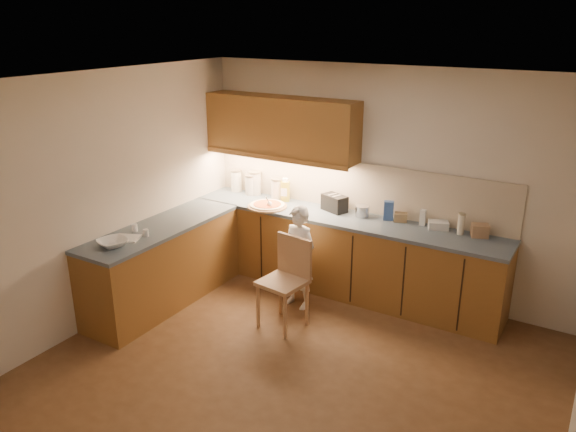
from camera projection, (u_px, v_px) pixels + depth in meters
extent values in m
plane|color=brown|center=(295.00, 370.00, 5.17)|extent=(4.50, 4.50, 0.00)
cube|color=beige|center=(385.00, 183.00, 6.35)|extent=(4.50, 0.04, 2.60)
cube|color=beige|center=(115.00, 355.00, 3.12)|extent=(4.50, 0.04, 2.60)
cube|color=beige|center=(109.00, 198.00, 5.83)|extent=(0.04, 4.00, 2.60)
cube|color=white|center=(297.00, 82.00, 4.30)|extent=(4.50, 4.00, 0.04)
cube|color=brown|center=(341.00, 255.00, 6.58)|extent=(3.75, 0.60, 0.88)
cube|color=brown|center=(164.00, 266.00, 6.29)|extent=(0.60, 2.00, 0.88)
cube|color=#465564|center=(342.00, 218.00, 6.42)|extent=(3.77, 0.62, 0.04)
cube|color=#465564|center=(160.00, 227.00, 6.14)|extent=(0.62, 2.02, 0.04)
cube|color=black|center=(221.00, 238.00, 7.07)|extent=(0.02, 0.01, 0.80)
cube|color=black|center=(261.00, 248.00, 6.78)|extent=(0.02, 0.01, 0.80)
cube|color=black|center=(304.00, 258.00, 6.49)|extent=(0.02, 0.01, 0.80)
cube|color=black|center=(351.00, 269.00, 6.20)|extent=(0.02, 0.01, 0.80)
cube|color=black|center=(403.00, 282.00, 5.91)|extent=(0.02, 0.01, 0.80)
cube|color=black|center=(461.00, 296.00, 5.62)|extent=(0.02, 0.01, 0.80)
cube|color=#C4B498|center=(354.00, 186.00, 6.55)|extent=(3.75, 0.02, 0.58)
cube|color=brown|center=(281.00, 126.00, 6.64)|extent=(1.95, 0.35, 0.70)
cube|color=brown|center=(273.00, 158.00, 6.62)|extent=(1.95, 0.02, 0.06)
cylinder|color=#A17B50|center=(267.00, 206.00, 6.73)|extent=(0.47, 0.47, 0.02)
cylinder|color=beige|center=(267.00, 205.00, 6.72)|extent=(0.42, 0.42, 0.02)
cylinder|color=#C5461A|center=(267.00, 204.00, 6.72)|extent=(0.33, 0.33, 0.01)
sphere|color=white|center=(270.00, 204.00, 6.65)|extent=(0.06, 0.06, 0.06)
cylinder|color=white|center=(270.00, 203.00, 6.58)|extent=(0.06, 0.11, 0.19)
imported|color=white|center=(299.00, 257.00, 6.15)|extent=(0.47, 0.34, 1.17)
cylinder|color=tan|center=(258.00, 306.00, 5.82)|extent=(0.04, 0.04, 0.48)
cylinder|color=tan|center=(285.00, 317.00, 5.60)|extent=(0.04, 0.04, 0.48)
cylinder|color=tan|center=(280.00, 294.00, 6.08)|extent=(0.04, 0.04, 0.48)
cylinder|color=tan|center=(307.00, 304.00, 5.87)|extent=(0.04, 0.04, 0.48)
cube|color=tan|center=(283.00, 282.00, 5.76)|extent=(0.48, 0.48, 0.04)
cube|color=tan|center=(294.00, 255.00, 5.82)|extent=(0.43, 0.09, 0.43)
imported|color=white|center=(113.00, 243.00, 5.57)|extent=(0.36, 0.36, 0.07)
cylinder|color=white|center=(236.00, 181.00, 7.31)|extent=(0.13, 0.13, 0.27)
cylinder|color=gray|center=(236.00, 171.00, 7.26)|extent=(0.14, 0.14, 0.02)
cylinder|color=beige|center=(251.00, 185.00, 7.17)|extent=(0.14, 0.14, 0.24)
cylinder|color=gray|center=(250.00, 176.00, 7.13)|extent=(0.15, 0.15, 0.02)
cylinder|color=beige|center=(255.00, 184.00, 7.18)|extent=(0.15, 0.15, 0.28)
cylinder|color=tan|center=(255.00, 172.00, 7.13)|extent=(0.16, 0.16, 0.02)
cylinder|color=silver|center=(278.00, 190.00, 6.98)|extent=(0.16, 0.16, 0.25)
cylinder|color=gray|center=(277.00, 179.00, 6.94)|extent=(0.17, 0.17, 0.02)
cube|color=gold|center=(285.00, 192.00, 6.91)|extent=(0.12, 0.10, 0.25)
cube|color=white|center=(285.00, 180.00, 6.86)|extent=(0.07, 0.06, 0.04)
cube|color=black|center=(334.00, 203.00, 6.57)|extent=(0.34, 0.27, 0.19)
cube|color=silver|center=(333.00, 194.00, 6.56)|extent=(0.08, 0.13, 0.00)
cube|color=silver|center=(337.00, 196.00, 6.51)|extent=(0.08, 0.13, 0.00)
cylinder|color=#B1B1B6|center=(362.00, 211.00, 6.40)|extent=(0.16, 0.16, 0.12)
cylinder|color=#B1B1B6|center=(362.00, 206.00, 6.38)|extent=(0.17, 0.17, 0.01)
cube|color=#35569F|center=(389.00, 211.00, 6.28)|extent=(0.13, 0.11, 0.22)
cube|color=tan|center=(401.00, 217.00, 6.24)|extent=(0.16, 0.14, 0.10)
cube|color=silver|center=(423.00, 217.00, 6.12)|extent=(0.06, 0.06, 0.18)
cube|color=silver|center=(438.00, 225.00, 6.03)|extent=(0.25, 0.22, 0.08)
cylinder|color=silver|center=(461.00, 225.00, 5.85)|extent=(0.07, 0.07, 0.22)
cylinder|color=tan|center=(462.00, 214.00, 5.81)|extent=(0.08, 0.08, 0.01)
cube|color=#A57E58|center=(480.00, 231.00, 5.81)|extent=(0.21, 0.19, 0.13)
cube|color=silver|center=(127.00, 238.00, 5.76)|extent=(0.32, 0.29, 0.02)
cylinder|color=white|center=(135.00, 228.00, 5.96)|extent=(0.06, 0.06, 0.08)
cylinder|color=white|center=(146.00, 233.00, 5.83)|extent=(0.07, 0.07, 0.08)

